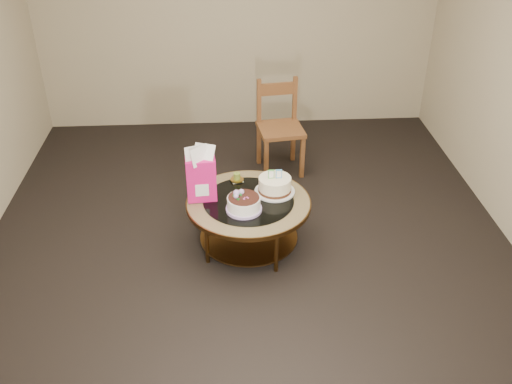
{
  "coord_description": "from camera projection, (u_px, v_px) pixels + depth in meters",
  "views": [
    {
      "loc": [
        -0.17,
        -3.89,
        2.96
      ],
      "look_at": [
        0.06,
        0.02,
        0.52
      ],
      "focal_mm": 40.0,
      "sensor_mm": 36.0,
      "label": 1
    }
  ],
  "objects": [
    {
      "name": "dining_chair",
      "position": [
        280.0,
        127.0,
        5.77
      ],
      "size": [
        0.49,
        0.49,
        0.94
      ],
      "rotation": [
        0.0,
        0.0,
        0.13
      ],
      "color": "brown",
      "rests_on": "ground"
    },
    {
      "name": "room_walls",
      "position": [
        247.0,
        72.0,
        4.06
      ],
      "size": [
        4.52,
        5.02,
        2.61
      ],
      "color": "tan",
      "rests_on": "ground"
    },
    {
      "name": "decorated_cake",
      "position": [
        244.0,
        204.0,
        4.48
      ],
      "size": [
        0.29,
        0.29,
        0.17
      ],
      "rotation": [
        0.0,
        0.0,
        0.01
      ],
      "color": "#BA99D8",
      "rests_on": "coffee_table"
    },
    {
      "name": "gift_bag",
      "position": [
        201.0,
        174.0,
        4.53
      ],
      "size": [
        0.24,
        0.19,
        0.47
      ],
      "rotation": [
        0.0,
        0.0,
        0.08
      ],
      "color": "#E71585",
      "rests_on": "coffee_table"
    },
    {
      "name": "coffee_table",
      "position": [
        249.0,
        209.0,
        4.67
      ],
      "size": [
        1.02,
        1.02,
        0.46
      ],
      "color": "brown",
      "rests_on": "ground"
    },
    {
      "name": "cream_cake",
      "position": [
        275.0,
        185.0,
        4.7
      ],
      "size": [
        0.34,
        0.34,
        0.21
      ],
      "rotation": [
        0.0,
        0.0,
        0.02
      ],
      "color": "silver",
      "rests_on": "coffee_table"
    },
    {
      "name": "ground",
      "position": [
        249.0,
        245.0,
        4.87
      ],
      "size": [
        5.0,
        5.0,
        0.0
      ],
      "primitive_type": "plane",
      "color": "black",
      "rests_on": "ground"
    },
    {
      "name": "pillar_candle",
      "position": [
        237.0,
        178.0,
        4.88
      ],
      "size": [
        0.12,
        0.12,
        0.09
      ],
      "rotation": [
        0.0,
        0.0,
        0.28
      ],
      "color": "#D7AF58",
      "rests_on": "coffee_table"
    }
  ]
}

